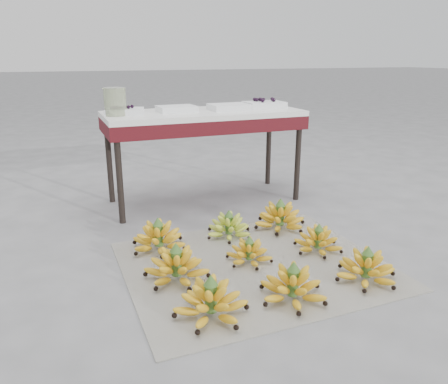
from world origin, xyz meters
name	(u,v)px	position (x,y,z in m)	size (l,w,h in m)	color
ground	(253,265)	(0.00, 0.00, 0.00)	(60.00, 60.00, 0.00)	slate
newspaper_mat	(254,265)	(0.00, -0.01, 0.00)	(1.25, 1.05, 0.01)	silver
bunch_front_left	(211,302)	(-0.35, -0.35, 0.07)	(0.37, 0.37, 0.18)	yellow
bunch_front_center	(293,286)	(0.01, -0.36, 0.07)	(0.30, 0.30, 0.18)	yellow
bunch_front_right	(366,269)	(0.41, -0.35, 0.06)	(0.33, 0.33, 0.17)	yellow
bunch_mid_left	(177,267)	(-0.39, -0.01, 0.07)	(0.37, 0.37, 0.18)	yellow
bunch_mid_center	(249,253)	(-0.01, 0.02, 0.05)	(0.23, 0.23, 0.14)	yellow
bunch_mid_right	(318,241)	(0.39, 0.01, 0.06)	(0.30, 0.30, 0.15)	yellow
bunch_back_left	(159,238)	(-0.39, 0.34, 0.07)	(0.33, 0.33, 0.18)	yellow
bunch_back_center	(229,227)	(0.02, 0.36, 0.06)	(0.28, 0.28, 0.16)	#8FAB2B
bunch_back_right	(280,218)	(0.35, 0.37, 0.07)	(0.41, 0.41, 0.19)	yellow
vendor_table	(204,122)	(0.12, 1.04, 0.57)	(1.33, 0.53, 0.64)	black
tray_far_left	(124,111)	(-0.41, 1.06, 0.66)	(0.27, 0.22, 0.06)	silver
tray_left	(177,109)	(-0.07, 1.06, 0.66)	(0.25, 0.19, 0.04)	silver
tray_right	(229,107)	(0.29, 1.02, 0.66)	(0.26, 0.19, 0.04)	silver
tray_far_right	(264,104)	(0.58, 1.05, 0.66)	(0.28, 0.20, 0.07)	silver
glass_jar	(115,102)	(-0.47, 1.02, 0.72)	(0.14, 0.14, 0.17)	beige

